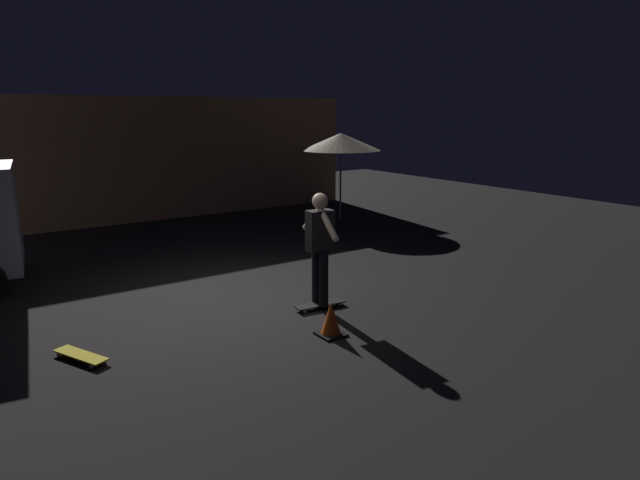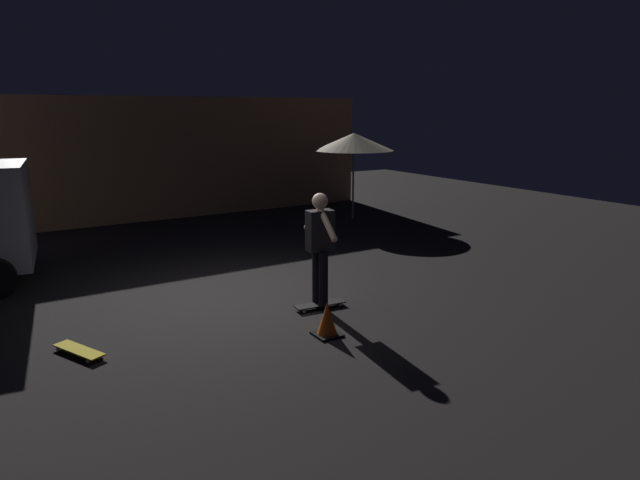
# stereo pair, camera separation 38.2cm
# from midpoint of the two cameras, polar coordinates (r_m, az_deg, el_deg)

# --- Properties ---
(ground_plane) EXTENTS (28.00, 28.00, 0.00)m
(ground_plane) POSITION_cam_midpoint_polar(r_m,az_deg,el_deg) (8.65, -9.98, -6.42)
(ground_plane) COLOR black
(low_building) EXTENTS (12.63, 3.87, 3.24)m
(low_building) POSITION_cam_midpoint_polar(r_m,az_deg,el_deg) (16.99, -20.82, 8.21)
(low_building) COLOR #AD7F56
(low_building) RESTS_ON ground_plane
(patio_umbrella) EXTENTS (2.10, 2.10, 2.30)m
(patio_umbrella) POSITION_cam_midpoint_polar(r_m,az_deg,el_deg) (14.71, 1.42, 10.15)
(patio_umbrella) COLOR slate
(patio_umbrella) RESTS_ON ground_plane
(skateboard_ridden) EXTENTS (0.80, 0.28, 0.07)m
(skateboard_ridden) POSITION_cam_midpoint_polar(r_m,az_deg,el_deg) (8.28, -1.33, -6.72)
(skateboard_ridden) COLOR black
(skateboard_ridden) RESTS_ON ground_plane
(skateboard_spare) EXTENTS (0.51, 0.79, 0.07)m
(skateboard_spare) POSITION_cam_midpoint_polar(r_m,az_deg,el_deg) (7.32, -24.98, -10.82)
(skateboard_spare) COLOR gold
(skateboard_spare) RESTS_ON ground_plane
(skater) EXTENTS (0.40, 0.99, 1.67)m
(skater) POSITION_cam_midpoint_polar(r_m,az_deg,el_deg) (8.00, -1.37, -0.10)
(skater) COLOR black
(skater) RESTS_ON skateboard_ridden
(traffic_cone) EXTENTS (0.34, 0.34, 0.46)m
(traffic_cone) POSITION_cam_midpoint_polar(r_m,az_deg,el_deg) (7.28, -0.38, -8.32)
(traffic_cone) COLOR black
(traffic_cone) RESTS_ON ground_plane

